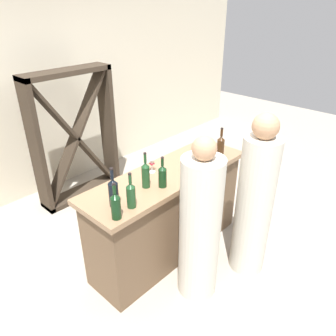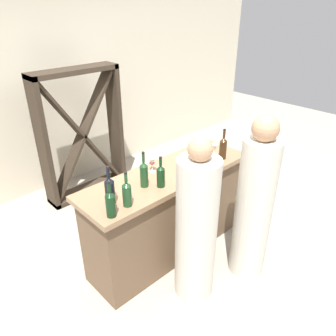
{
  "view_description": "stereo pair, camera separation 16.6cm",
  "coord_description": "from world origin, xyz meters",
  "px_view_note": "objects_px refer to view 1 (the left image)",
  "views": [
    {
      "loc": [
        -1.98,
        -1.85,
        2.43
      ],
      "look_at": [
        0.0,
        0.0,
        1.0
      ],
      "focal_mm": 34.72,
      "sensor_mm": 36.0,
      "label": 1
    },
    {
      "loc": [
        -1.86,
        -1.96,
        2.43
      ],
      "look_at": [
        0.0,
        0.0,
        1.0
      ],
      "focal_mm": 34.72,
      "sensor_mm": 36.0,
      "label": 2
    }
  ],
  "objects_px": {
    "wine_bottle_second_left_near_black": "(113,192)",
    "wine_bottle_rightmost_dark_green": "(162,176)",
    "person_left_guest": "(200,227)",
    "wine_glass_near_left": "(212,147)",
    "wine_bottle_center_olive_green": "(131,194)",
    "wine_bottle_second_right_olive_green": "(146,174)",
    "person_center_guest": "(254,203)",
    "wine_bottle_far_right_amber_brown": "(221,146)",
    "wine_bottle_leftmost_dark_green": "(116,205)",
    "wine_rack": "(75,137)",
    "wine_glass_near_right": "(152,163)",
    "water_pitcher": "(188,165)",
    "wine_glass_near_center": "(202,143)"
  },
  "relations": [
    {
      "from": "wine_bottle_second_right_olive_green",
      "to": "wine_glass_near_left",
      "type": "bearing_deg",
      "value": -3.28
    },
    {
      "from": "wine_bottle_second_right_olive_green",
      "to": "wine_glass_near_right",
      "type": "distance_m",
      "value": 0.28
    },
    {
      "from": "wine_rack",
      "to": "wine_bottle_far_right_amber_brown",
      "type": "xyz_separation_m",
      "value": [
        0.59,
        -1.81,
        0.23
      ]
    },
    {
      "from": "wine_glass_near_center",
      "to": "wine_bottle_center_olive_green",
      "type": "bearing_deg",
      "value": -169.48
    },
    {
      "from": "wine_bottle_far_right_amber_brown",
      "to": "person_left_guest",
      "type": "xyz_separation_m",
      "value": [
        -0.81,
        -0.39,
        -0.37
      ]
    },
    {
      "from": "person_center_guest",
      "to": "water_pitcher",
      "type": "bearing_deg",
      "value": 45.52
    },
    {
      "from": "wine_bottle_far_right_amber_brown",
      "to": "person_left_guest",
      "type": "distance_m",
      "value": 0.97
    },
    {
      "from": "wine_bottle_second_left_near_black",
      "to": "wine_bottle_rightmost_dark_green",
      "type": "distance_m",
      "value": 0.48
    },
    {
      "from": "wine_bottle_far_right_amber_brown",
      "to": "wine_bottle_leftmost_dark_green",
      "type": "bearing_deg",
      "value": -178.19
    },
    {
      "from": "wine_bottle_rightmost_dark_green",
      "to": "person_left_guest",
      "type": "distance_m",
      "value": 0.54
    },
    {
      "from": "wine_bottle_leftmost_dark_green",
      "to": "wine_glass_near_left",
      "type": "distance_m",
      "value": 1.36
    },
    {
      "from": "wine_glass_near_left",
      "to": "water_pitcher",
      "type": "xyz_separation_m",
      "value": [
        -0.44,
        -0.05,
        -0.02
      ]
    },
    {
      "from": "wine_glass_near_right",
      "to": "person_center_guest",
      "type": "bearing_deg",
      "value": -60.61
    },
    {
      "from": "wine_bottle_second_left_near_black",
      "to": "wine_bottle_far_right_amber_brown",
      "type": "xyz_separation_m",
      "value": [
        1.31,
        -0.1,
        -0.01
      ]
    },
    {
      "from": "wine_bottle_far_right_amber_brown",
      "to": "water_pitcher",
      "type": "relative_size",
      "value": 1.9
    },
    {
      "from": "person_center_guest",
      "to": "wine_bottle_rightmost_dark_green",
      "type": "bearing_deg",
      "value": 67.54
    },
    {
      "from": "wine_rack",
      "to": "wine_bottle_far_right_amber_brown",
      "type": "bearing_deg",
      "value": -71.82
    },
    {
      "from": "wine_rack",
      "to": "wine_bottle_leftmost_dark_green",
      "type": "bearing_deg",
      "value": -113.66
    },
    {
      "from": "wine_glass_near_center",
      "to": "wine_glass_near_right",
      "type": "height_order",
      "value": "wine_glass_near_center"
    },
    {
      "from": "wine_bottle_center_olive_green",
      "to": "wine_rack",
      "type": "bearing_deg",
      "value": 70.75
    },
    {
      "from": "person_center_guest",
      "to": "wine_rack",
      "type": "bearing_deg",
      "value": 30.52
    },
    {
      "from": "wine_bottle_far_right_amber_brown",
      "to": "wine_glass_near_left",
      "type": "height_order",
      "value": "wine_bottle_far_right_amber_brown"
    },
    {
      "from": "wine_bottle_far_right_amber_brown",
      "to": "wine_glass_near_right",
      "type": "xyz_separation_m",
      "value": [
        -0.71,
        0.28,
        -0.03
      ]
    },
    {
      "from": "wine_bottle_second_right_olive_green",
      "to": "wine_glass_near_center",
      "type": "xyz_separation_m",
      "value": [
        0.91,
        0.08,
        -0.01
      ]
    },
    {
      "from": "wine_bottle_leftmost_dark_green",
      "to": "person_center_guest",
      "type": "height_order",
      "value": "person_center_guest"
    },
    {
      "from": "wine_bottle_second_right_olive_green",
      "to": "water_pitcher",
      "type": "bearing_deg",
      "value": -13.05
    },
    {
      "from": "wine_glass_near_left",
      "to": "wine_bottle_center_olive_green",
      "type": "bearing_deg",
      "value": -175.73
    },
    {
      "from": "wine_bottle_center_olive_green",
      "to": "wine_bottle_leftmost_dark_green",
      "type": "bearing_deg",
      "value": -170.53
    },
    {
      "from": "wine_bottle_center_olive_green",
      "to": "person_left_guest",
      "type": "height_order",
      "value": "person_left_guest"
    },
    {
      "from": "wine_bottle_leftmost_dark_green",
      "to": "wine_glass_near_center",
      "type": "relative_size",
      "value": 1.97
    },
    {
      "from": "water_pitcher",
      "to": "person_center_guest",
      "type": "xyz_separation_m",
      "value": [
        0.26,
        -0.59,
        -0.28
      ]
    },
    {
      "from": "wine_glass_near_center",
      "to": "water_pitcher",
      "type": "relative_size",
      "value": 0.91
    },
    {
      "from": "wine_rack",
      "to": "wine_bottle_second_right_olive_green",
      "type": "xyz_separation_m",
      "value": [
        -0.35,
        -1.69,
        0.23
      ]
    },
    {
      "from": "wine_bottle_center_olive_green",
      "to": "water_pitcher",
      "type": "bearing_deg",
      "value": 2.69
    },
    {
      "from": "person_left_guest",
      "to": "wine_rack",
      "type": "bearing_deg",
      "value": 6.29
    },
    {
      "from": "wine_bottle_rightmost_dark_green",
      "to": "wine_bottle_far_right_amber_brown",
      "type": "bearing_deg",
      "value": -1.52
    },
    {
      "from": "wine_glass_near_left",
      "to": "water_pitcher",
      "type": "relative_size",
      "value": 0.87
    },
    {
      "from": "wine_bottle_leftmost_dark_green",
      "to": "wine_glass_near_left",
      "type": "height_order",
      "value": "wine_bottle_leftmost_dark_green"
    },
    {
      "from": "wine_bottle_center_olive_green",
      "to": "wine_bottle_rightmost_dark_green",
      "type": "relative_size",
      "value": 1.06
    },
    {
      "from": "wine_rack",
      "to": "water_pitcher",
      "type": "bearing_deg",
      "value": -86.71
    },
    {
      "from": "wine_glass_near_right",
      "to": "person_left_guest",
      "type": "height_order",
      "value": "person_left_guest"
    },
    {
      "from": "wine_bottle_second_right_olive_green",
      "to": "person_center_guest",
      "type": "xyz_separation_m",
      "value": [
        0.71,
        -0.69,
        -0.33
      ]
    },
    {
      "from": "wine_bottle_second_left_near_black",
      "to": "wine_bottle_second_right_olive_green",
      "type": "height_order",
      "value": "wine_bottle_second_left_near_black"
    },
    {
      "from": "wine_bottle_leftmost_dark_green",
      "to": "person_center_guest",
      "type": "xyz_separation_m",
      "value": [
        1.17,
        -0.52,
        -0.32
      ]
    },
    {
      "from": "wine_bottle_leftmost_dark_green",
      "to": "wine_bottle_far_right_amber_brown",
      "type": "bearing_deg",
      "value": 1.81
    },
    {
      "from": "wine_bottle_second_right_olive_green",
      "to": "wine_glass_near_right",
      "type": "height_order",
      "value": "wine_bottle_second_right_olive_green"
    },
    {
      "from": "wine_bottle_second_right_olive_green",
      "to": "person_center_guest",
      "type": "relative_size",
      "value": 0.21
    },
    {
      "from": "wine_bottle_second_right_olive_green",
      "to": "wine_glass_near_right",
      "type": "xyz_separation_m",
      "value": [
        0.23,
        0.16,
        -0.03
      ]
    },
    {
      "from": "wine_glass_near_center",
      "to": "person_left_guest",
      "type": "height_order",
      "value": "person_left_guest"
    },
    {
      "from": "wine_glass_near_center",
      "to": "person_left_guest",
      "type": "distance_m",
      "value": 1.04
    }
  ]
}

